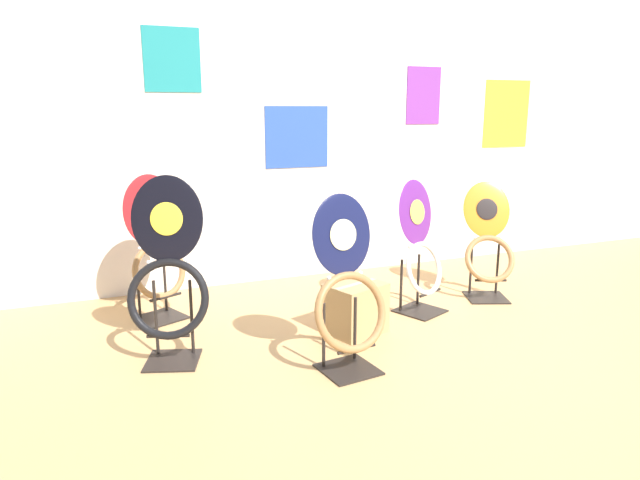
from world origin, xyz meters
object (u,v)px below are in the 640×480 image
object	(u,v)px
toilet_seat_display_crimson_swirl	(156,255)
paint_can	(353,296)
toilet_seat_display_orange_sun	(488,247)
toilet_seat_display_jazz_black	(168,280)
storage_box	(355,308)
toilet_seat_display_navy_moon	(348,293)
toilet_seat_display_purple_note	(420,249)

from	to	relation	value
toilet_seat_display_crimson_swirl	paint_can	distance (m)	1.35
toilet_seat_display_orange_sun	toilet_seat_display_jazz_black	size ratio (longest dim) A/B	0.82
storage_box	toilet_seat_display_navy_moon	bearing A→B (deg)	-119.88
toilet_seat_display_orange_sun	toilet_seat_display_crimson_swirl	size ratio (longest dim) A/B	0.88
toilet_seat_display_jazz_black	toilet_seat_display_purple_note	size ratio (longest dim) A/B	1.13
toilet_seat_display_purple_note	paint_can	world-z (taller)	toilet_seat_display_purple_note
toilet_seat_display_purple_note	storage_box	distance (m)	0.65
toilet_seat_display_crimson_swirl	toilet_seat_display_jazz_black	bearing A→B (deg)	-91.11
toilet_seat_display_crimson_swirl	toilet_seat_display_navy_moon	bearing A→B (deg)	-54.31
toilet_seat_display_orange_sun	paint_can	distance (m)	1.05
toilet_seat_display_jazz_black	storage_box	size ratio (longest dim) A/B	2.50
toilet_seat_display_navy_moon	toilet_seat_display_crimson_swirl	bearing A→B (deg)	125.69
toilet_seat_display_navy_moon	toilet_seat_display_orange_sun	xyz separation A→B (m)	(1.44, 0.71, -0.05)
toilet_seat_display_orange_sun	toilet_seat_display_jazz_black	world-z (taller)	toilet_seat_display_jazz_black
toilet_seat_display_purple_note	storage_box	world-z (taller)	toilet_seat_display_purple_note
toilet_seat_display_orange_sun	toilet_seat_display_crimson_swirl	distance (m)	2.31
toilet_seat_display_orange_sun	storage_box	world-z (taller)	toilet_seat_display_orange_sun
toilet_seat_display_orange_sun	paint_can	world-z (taller)	toilet_seat_display_orange_sun
toilet_seat_display_crimson_swirl	storage_box	bearing A→B (deg)	-32.61
toilet_seat_display_orange_sun	toilet_seat_display_navy_moon	bearing A→B (deg)	-153.71
storage_box	paint_can	bearing A→B (deg)	66.56
toilet_seat_display_crimson_swirl	paint_can	bearing A→B (deg)	-11.99
toilet_seat_display_crimson_swirl	storage_box	xyz separation A→B (m)	(1.09, -0.70, -0.27)
storage_box	toilet_seat_display_crimson_swirl	bearing A→B (deg)	147.39
toilet_seat_display_navy_moon	toilet_seat_display_crimson_swirl	distance (m)	1.42
toilet_seat_display_navy_moon	paint_can	xyz separation A→B (m)	(0.45, 0.88, -0.35)
toilet_seat_display_navy_moon	toilet_seat_display_orange_sun	distance (m)	1.60
toilet_seat_display_navy_moon	toilet_seat_display_purple_note	distance (m)	1.04
toilet_seat_display_jazz_black	paint_can	bearing A→B (deg)	18.24
toilet_seat_display_orange_sun	toilet_seat_display_crimson_swirl	bearing A→B (deg)	168.98
toilet_seat_display_crimson_swirl	paint_can	world-z (taller)	toilet_seat_display_crimson_swirl
toilet_seat_display_jazz_black	toilet_seat_display_crimson_swirl	xyz separation A→B (m)	(0.01, 0.69, -0.04)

